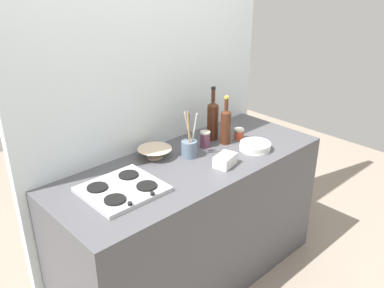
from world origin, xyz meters
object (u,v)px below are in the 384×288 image
Objects in this scene: condiment_jar_front at (205,139)px; wine_bottle_leftmost at (213,119)px; stovetop_hob at (122,189)px; wine_bottle_mid_left at (226,125)px; mixing_bowl at (155,152)px; utensil_crock at (189,147)px; plate_stack at (255,146)px; butter_dish at (225,160)px; condiment_jar_rear at (239,134)px.

wine_bottle_leftmost is at bearing 24.17° from condiment_jar_front.
wine_bottle_mid_left reaches higher than stovetop_hob.
mixing_bowl is at bearing 27.85° from stovetop_hob.
plate_stack is at bearing -29.70° from utensil_crock.
stovetop_hob is at bearing -176.64° from wine_bottle_mid_left.
condiment_jar_rear reaches higher than butter_dish.
wine_bottle_leftmost is 3.42× the size of condiment_jar_front.
stovetop_hob is 3.71× the size of condiment_jar_front.
stovetop_hob is 0.74m from condiment_jar_front.
utensil_crock is at bearing -39.01° from mixing_bowl.
stovetop_hob is 1.87× the size of mixing_bowl.
stovetop_hob is 0.44m from mixing_bowl.
butter_dish is 0.42m from condiment_jar_rear.
condiment_jar_rear is (0.37, 0.21, 0.00)m from butter_dish.
wine_bottle_leftmost is at bearing 54.90° from butter_dish.
condiment_jar_rear is at bearing -44.90° from wine_bottle_leftmost.
mixing_bowl is 0.63m from condiment_jar_rear.
condiment_jar_rear is at bearing -4.55° from utensil_crock.
plate_stack is at bearing -32.76° from mixing_bowl.
mixing_bowl is at bearing 122.54° from butter_dish.
wine_bottle_mid_left reaches higher than plate_stack.
condiment_jar_rear is at bearing -15.30° from condiment_jar_front.
wine_bottle_leftmost is at bearing 10.69° from stovetop_hob.
wine_bottle_mid_left is 0.32m from utensil_crock.
wine_bottle_leftmost is at bearing 135.10° from condiment_jar_rear.
utensil_crock is at bearing -168.37° from condiment_jar_front.
stovetop_hob is 0.56m from utensil_crock.
wine_bottle_mid_left is 0.35m from butter_dish.
wine_bottle_leftmost is (0.86, 0.16, 0.13)m from stovetop_hob.
butter_dish is at bearing -57.46° from mixing_bowl.
utensil_crock is (0.17, -0.14, 0.03)m from mixing_bowl.
butter_dish is at bearing -73.33° from utensil_crock.
wine_bottle_mid_left is at bearing -2.98° from utensil_crock.
wine_bottle_leftmost is at bearing -4.97° from mixing_bowl.
utensil_crock is at bearing -162.84° from wine_bottle_leftmost.
stovetop_hob is 0.95m from plate_stack.
utensil_crock is 0.18m from condiment_jar_front.
butter_dish reaches higher than mixing_bowl.
wine_bottle_leftmost is 1.23× the size of utensil_crock.
condiment_jar_front is at bearing 159.25° from wine_bottle_mid_left.
condiment_jar_front is at bearing 69.18° from butter_dish.
wine_bottle_mid_left is 0.52m from mixing_bowl.
wine_bottle_mid_left is 1.54× the size of mixing_bowl.
plate_stack is 0.63× the size of wine_bottle_mid_left.
wine_bottle_leftmost reaches higher than mixing_bowl.
condiment_jar_rear is (0.44, -0.03, -0.03)m from utensil_crock.
stovetop_hob is 5.34× the size of condiment_jar_rear.
butter_dish is at bearing -150.68° from condiment_jar_rear.
wine_bottle_leftmost is 0.49m from mixing_bowl.
plate_stack is 0.69× the size of utensil_crock.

